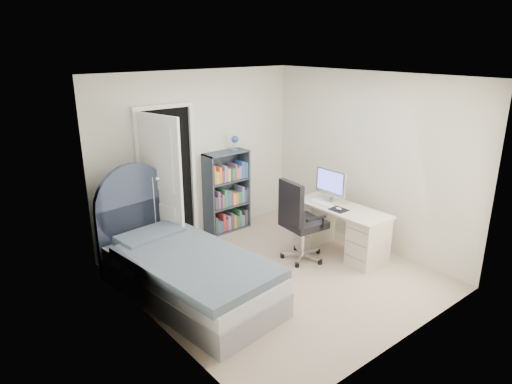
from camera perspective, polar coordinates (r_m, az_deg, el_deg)
room_shell at (r=5.51m, az=2.85°, el=1.13°), size 3.50×3.70×2.60m
door at (r=6.36m, az=-11.52°, el=1.13°), size 0.92×0.81×2.06m
bed at (r=5.50m, az=-8.93°, el=-9.58°), size 1.33×2.42×1.42m
nightstand at (r=6.41m, az=-14.80°, el=-5.15°), size 0.40×0.40×0.59m
floor_lamp at (r=6.19m, az=-12.18°, el=-4.61°), size 0.18×0.18×1.24m
bookcase at (r=7.18m, az=-3.57°, el=-0.32°), size 0.72×0.30×1.51m
desk at (r=6.58m, az=10.41°, el=-4.34°), size 0.56×1.40×1.15m
office_chair at (r=6.15m, az=5.35°, el=-3.18°), size 0.60×0.62×1.15m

